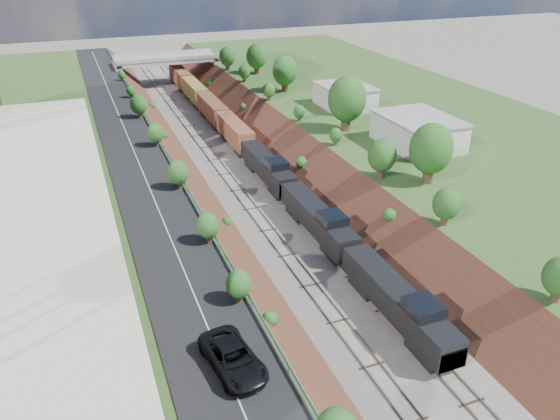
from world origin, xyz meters
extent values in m
cube|color=#335322|center=(-33.00, 60.00, 2.50)|extent=(44.00, 180.00, 5.00)
cube|color=#335322|center=(33.00, 60.00, 2.50)|extent=(44.00, 180.00, 5.00)
cube|color=brown|center=(-11.00, 60.00, 0.00)|extent=(10.00, 180.00, 10.00)
cube|color=brown|center=(11.00, 60.00, 0.00)|extent=(10.00, 180.00, 10.00)
cube|color=gray|center=(-2.60, 60.00, 0.09)|extent=(1.58, 180.00, 0.18)
cube|color=gray|center=(2.60, 60.00, 0.09)|extent=(1.58, 180.00, 0.18)
cube|color=black|center=(-15.50, 60.00, 5.05)|extent=(8.00, 180.00, 0.10)
cube|color=#99999E|center=(-11.40, 60.00, 5.55)|extent=(0.06, 171.00, 0.30)
cube|color=brown|center=(-28.00, 38.00, 6.10)|extent=(14.00, 62.00, 2.20)
cube|color=#EBE5C9|center=(-28.00, 38.00, 9.35)|extent=(14.00, 62.00, 4.30)
cube|color=#EBE5C9|center=(-28.00, 38.00, 11.75)|extent=(14.30, 62.30, 0.50)
cube|color=gray|center=(-11.50, 122.00, 3.10)|extent=(1.50, 8.00, 6.20)
cube|color=gray|center=(11.50, 122.00, 3.10)|extent=(1.50, 8.00, 6.20)
cube|color=gray|center=(0.00, 122.00, 6.20)|extent=(24.00, 8.00, 1.00)
cube|color=gray|center=(0.00, 118.00, 7.00)|extent=(24.00, 0.30, 0.80)
cube|color=gray|center=(0.00, 126.00, 7.00)|extent=(24.00, 0.30, 0.80)
cube|color=silver|center=(23.50, 52.00, 7.00)|extent=(9.00, 12.00, 4.00)
cube|color=silver|center=(23.00, 74.00, 6.80)|extent=(8.00, 10.00, 3.60)
cylinder|color=#473323|center=(17.00, 40.00, 6.31)|extent=(1.30, 1.30, 2.62)
ellipsoid|color=#265F21|center=(17.00, 40.00, 9.46)|extent=(5.25, 5.25, 6.30)
cylinder|color=#473323|center=(-11.80, 20.00, 5.61)|extent=(0.66, 0.66, 1.22)
ellipsoid|color=#265F21|center=(-11.80, 20.00, 7.08)|extent=(2.45, 2.45, 2.94)
cube|color=black|center=(2.60, 17.94, 0.45)|extent=(2.40, 4.00, 0.90)
cube|color=black|center=(2.60, 23.28, 2.20)|extent=(2.78, 16.69, 2.59)
cube|color=black|center=(2.60, 16.44, 1.80)|extent=(2.56, 3.00, 1.80)
cube|color=silver|center=(2.60, 16.44, 2.80)|extent=(2.56, 3.00, 0.15)
cube|color=black|center=(2.60, 19.44, 4.10)|extent=(2.73, 3.10, 0.90)
cube|color=black|center=(2.60, 40.97, 2.20)|extent=(2.78, 16.69, 2.59)
cube|color=black|center=(2.60, 58.66, 2.20)|extent=(2.78, 16.69, 2.59)
cube|color=brown|center=(2.60, 97.82, 2.57)|extent=(2.78, 59.63, 3.34)
imported|color=black|center=(-14.92, 17.17, 6.01)|extent=(3.98, 6.95, 1.83)
camera|label=1|loc=(-22.47, -11.40, 32.22)|focal=35.00mm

